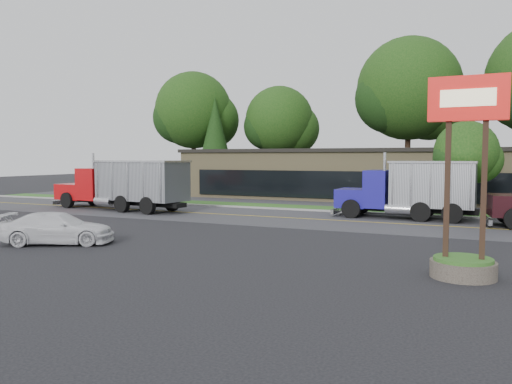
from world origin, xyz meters
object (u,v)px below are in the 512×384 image
at_px(dump_truck_blue, 413,188).
at_px(rally_car, 58,228).
at_px(dump_truck_red, 126,184).
at_px(bilo_sign, 465,210).

xyz_separation_m(dump_truck_blue, rally_car, (-12.33, -14.66, -1.15)).
relative_size(dump_truck_red, rally_car, 2.44).
distance_m(bilo_sign, dump_truck_red, 24.07).
bearing_deg(rally_car, dump_truck_red, 0.11).
bearing_deg(bilo_sign, rally_car, -177.54).
distance_m(dump_truck_red, dump_truck_blue, 18.50).
relative_size(bilo_sign, dump_truck_red, 0.54).
bearing_deg(rally_car, bilo_sign, -114.37).
distance_m(dump_truck_blue, rally_car, 19.19).
xyz_separation_m(bilo_sign, dump_truck_blue, (-3.17, 13.99, -0.22)).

